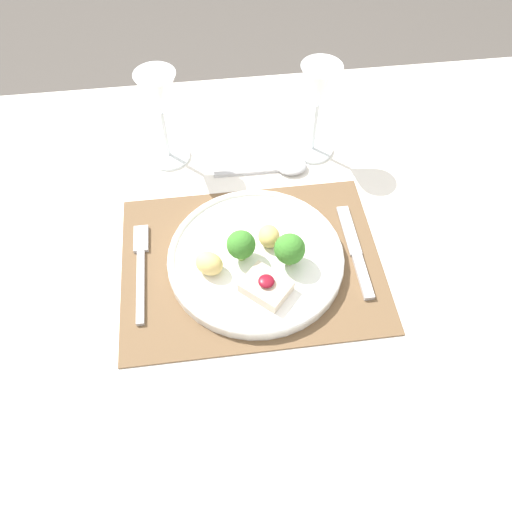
{
  "coord_description": "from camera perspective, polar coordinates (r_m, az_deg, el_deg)",
  "views": [
    {
      "loc": [
        -0.05,
        -0.46,
        1.39
      ],
      "look_at": [
        0.01,
        -0.0,
        0.75
      ],
      "focal_mm": 35.0,
      "sensor_mm": 36.0,
      "label": 1
    }
  ],
  "objects": [
    {
      "name": "ground_plane",
      "position": [
        1.47,
        -0.31,
        -17.24
      ],
      "size": [
        8.0,
        8.0,
        0.0
      ],
      "primitive_type": "plane",
      "color": "#4C4742"
    },
    {
      "name": "wine_glass_near",
      "position": [
        0.91,
        7.2,
        18.01
      ],
      "size": [
        0.08,
        0.08,
        0.18
      ],
      "color": "white",
      "rests_on": "dining_table"
    },
    {
      "name": "knife",
      "position": [
        0.83,
        11.46,
        -0.04
      ],
      "size": [
        0.02,
        0.19,
        0.01
      ],
      "rotation": [
        0.0,
        0.0,
        -0.03
      ],
      "color": "#B2B2B7",
      "rests_on": "placemat"
    },
    {
      "name": "wine_glass_far",
      "position": [
        0.9,
        -11.01,
        17.05
      ],
      "size": [
        0.08,
        0.08,
        0.18
      ],
      "color": "white",
      "rests_on": "dining_table"
    },
    {
      "name": "dinner_plate",
      "position": [
        0.79,
        0.05,
        -0.3
      ],
      "size": [
        0.28,
        0.28,
        0.08
      ],
      "color": "white",
      "rests_on": "placemat"
    },
    {
      "name": "fork",
      "position": [
        0.82,
        -13.03,
        -0.98
      ],
      "size": [
        0.02,
        0.19,
        0.01
      ],
      "rotation": [
        0.0,
        0.0,
        -0.03
      ],
      "color": "#B2B2B7",
      "rests_on": "placemat"
    },
    {
      "name": "spoon",
      "position": [
        0.94,
        3.25,
        10.11
      ],
      "size": [
        0.17,
        0.05,
        0.02
      ],
      "rotation": [
        0.0,
        0.0,
        0.05
      ],
      "color": "#B2B2B7",
      "rests_on": "dining_table"
    },
    {
      "name": "dining_table",
      "position": [
        0.87,
        -0.49,
        -3.74
      ],
      "size": [
        1.59,
        1.0,
        0.73
      ],
      "color": "white",
      "rests_on": "ground_plane"
    },
    {
      "name": "placemat",
      "position": [
        0.81,
        -0.53,
        -0.76
      ],
      "size": [
        0.42,
        0.31,
        0.0
      ],
      "primitive_type": "cube",
      "color": "brown",
      "rests_on": "dining_table"
    }
  ]
}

